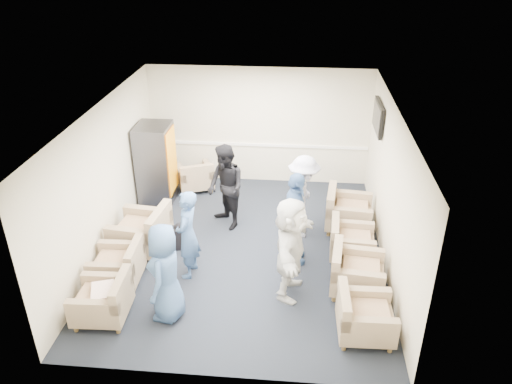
# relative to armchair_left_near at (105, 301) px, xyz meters

# --- Properties ---
(floor) EXTENTS (6.00, 6.00, 0.00)m
(floor) POSITION_rel_armchair_left_near_xyz_m (1.91, 2.01, -0.31)
(floor) COLOR black
(floor) RESTS_ON ground
(ceiling) EXTENTS (6.00, 6.00, 0.00)m
(ceiling) POSITION_rel_armchair_left_near_xyz_m (1.91, 2.01, 2.39)
(ceiling) COLOR white
(ceiling) RESTS_ON back_wall
(back_wall) EXTENTS (5.00, 0.02, 2.70)m
(back_wall) POSITION_rel_armchair_left_near_xyz_m (1.91, 5.01, 1.04)
(back_wall) COLOR beige
(back_wall) RESTS_ON floor
(front_wall) EXTENTS (5.00, 0.02, 2.70)m
(front_wall) POSITION_rel_armchair_left_near_xyz_m (1.91, -0.99, 1.04)
(front_wall) COLOR beige
(front_wall) RESTS_ON floor
(left_wall) EXTENTS (0.02, 6.00, 2.70)m
(left_wall) POSITION_rel_armchair_left_near_xyz_m (-0.59, 2.01, 1.04)
(left_wall) COLOR beige
(left_wall) RESTS_ON floor
(right_wall) EXTENTS (0.02, 6.00, 2.70)m
(right_wall) POSITION_rel_armchair_left_near_xyz_m (4.41, 2.01, 1.04)
(right_wall) COLOR beige
(right_wall) RESTS_ON floor
(chair_rail) EXTENTS (4.98, 0.04, 0.06)m
(chair_rail) POSITION_rel_armchair_left_near_xyz_m (1.91, 4.99, 0.59)
(chair_rail) COLOR white
(chair_rail) RESTS_ON back_wall
(tv) EXTENTS (0.10, 1.00, 0.58)m
(tv) POSITION_rel_armchair_left_near_xyz_m (4.35, 3.81, 1.73)
(tv) COLOR black
(tv) RESTS_ON right_wall
(armchair_left_near) EXTENTS (0.81, 0.81, 0.63)m
(armchair_left_near) POSITION_rel_armchair_left_near_xyz_m (0.00, 0.00, 0.00)
(armchair_left_near) COLOR #90795D
(armchair_left_near) RESTS_ON floor
(armchair_left_mid) EXTENTS (0.82, 0.82, 0.63)m
(armchair_left_mid) POSITION_rel_armchair_left_near_xyz_m (-0.07, 0.89, 0.00)
(armchair_left_mid) COLOR #90795D
(armchair_left_mid) RESTS_ON floor
(armchair_left_far) EXTENTS (1.04, 1.04, 0.75)m
(armchair_left_far) POSITION_rel_armchair_left_near_xyz_m (0.06, 1.84, 0.06)
(armchair_left_far) COLOR #90795D
(armchair_left_far) RESTS_ON floor
(armchair_right_near) EXTENTS (0.82, 0.82, 0.64)m
(armchair_right_near) POSITION_rel_armchair_left_near_xyz_m (3.83, -0.02, 0.00)
(armchair_right_near) COLOR #90795D
(armchair_right_near) RESTS_ON floor
(armchair_right_midnear) EXTENTS (0.93, 0.93, 0.67)m
(armchair_right_midnear) POSITION_rel_armchair_left_near_xyz_m (3.80, 1.01, 0.02)
(armchair_right_midnear) COLOR #90795D
(armchair_right_midnear) RESTS_ON floor
(armchair_right_midfar) EXTENTS (0.82, 0.82, 0.62)m
(armchair_right_midfar) POSITION_rel_armchair_left_near_xyz_m (3.79, 1.96, -0.00)
(armchair_right_midfar) COLOR #90795D
(armchair_right_midfar) RESTS_ON floor
(armchair_right_far) EXTENTS (0.96, 0.96, 0.70)m
(armchair_right_far) POSITION_rel_armchair_left_near_xyz_m (3.80, 2.98, 0.03)
(armchair_right_far) COLOR #90795D
(armchair_right_far) RESTS_ON floor
(armchair_corner) EXTENTS (0.99, 0.99, 0.61)m
(armchair_corner) POSITION_rel_armchair_left_near_xyz_m (0.51, 4.36, -0.01)
(armchair_corner) COLOR #90795D
(armchair_corner) RESTS_ON floor
(vending_machine) EXTENTS (0.71, 0.83, 1.75)m
(vending_machine) POSITION_rel_armchair_left_near_xyz_m (-0.18, 3.78, 0.56)
(vending_machine) COLOR #4A4A51
(vending_machine) RESTS_ON floor
(backpack) EXTENTS (0.36, 0.32, 0.52)m
(backpack) POSITION_rel_armchair_left_near_xyz_m (0.69, 2.00, -0.04)
(backpack) COLOR black
(backpack) RESTS_ON floor
(pillow) EXTENTS (0.46, 0.52, 0.13)m
(pillow) POSITION_rel_armchair_left_near_xyz_m (-0.01, -0.00, 0.17)
(pillow) COLOR white
(pillow) RESTS_ON armchair_left_near
(person_front_left) EXTENTS (0.58, 0.82, 1.59)m
(person_front_left) POSITION_rel_armchair_left_near_xyz_m (0.94, 0.15, 0.48)
(person_front_left) COLOR #3C5D90
(person_front_left) RESTS_ON floor
(person_mid_left) EXTENTS (0.44, 0.61, 1.58)m
(person_mid_left) POSITION_rel_armchair_left_near_xyz_m (1.04, 1.21, 0.48)
(person_mid_left) COLOR #3C5D90
(person_mid_left) RESTS_ON floor
(person_back_left) EXTENTS (1.02, 1.06, 1.72)m
(person_back_left) POSITION_rel_armchair_left_near_xyz_m (1.44, 2.86, 0.55)
(person_back_left) COLOR black
(person_back_left) RESTS_ON floor
(person_back_right) EXTENTS (0.73, 1.13, 1.64)m
(person_back_right) POSITION_rel_armchair_left_near_xyz_m (2.95, 2.67, 0.51)
(person_back_right) COLOR silver
(person_back_right) RESTS_ON floor
(person_mid_right) EXTENTS (0.45, 1.02, 1.73)m
(person_mid_right) POSITION_rel_armchair_left_near_xyz_m (2.81, 1.77, 0.55)
(person_mid_right) COLOR #3C5D90
(person_mid_right) RESTS_ON floor
(person_front_right) EXTENTS (0.76, 1.67, 1.73)m
(person_front_right) POSITION_rel_armchair_left_near_xyz_m (2.76, 0.86, 0.55)
(person_front_right) COLOR silver
(person_front_right) RESTS_ON floor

